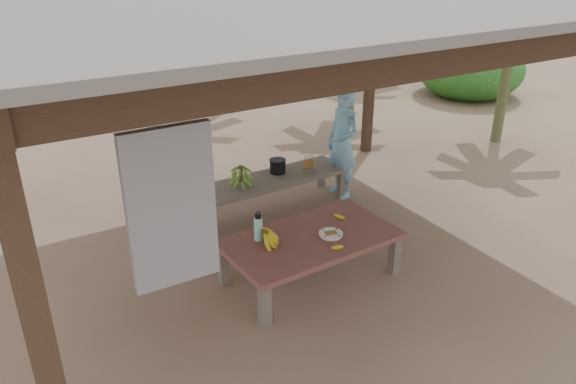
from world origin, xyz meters
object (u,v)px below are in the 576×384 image
ripe_banana_bunch (263,237)px  cooking_pot (278,166)px  work_table (311,242)px  bench (268,182)px  water_flask (258,228)px  woman (343,143)px  plate (331,234)px

ripe_banana_bunch → cooking_pot: 2.00m
work_table → bench: bearing=73.6°
work_table → water_flask: (-0.50, 0.22, 0.20)m
water_flask → woman: bearing=33.6°
work_table → cooking_pot: cooking_pot is taller
water_flask → plate: bearing=-24.2°
work_table → bench: (0.40, 1.65, -0.04)m
plate → cooking_pot: 1.90m
bench → water_flask: (-0.89, -1.42, 0.24)m
water_flask → work_table: bearing=-24.0°
work_table → water_flask: size_ratio=5.65×
plate → ripe_banana_bunch: bearing=164.8°
water_flask → cooking_pot: water_flask is taller
water_flask → cooking_pot: 1.89m
work_table → ripe_banana_bunch: ripe_banana_bunch is taller
bench → plate: 1.75m
plate → water_flask: size_ratio=0.78×
work_table → plate: plate is taller
work_table → woman: bearing=43.0°
woman → cooking_pot: bearing=-106.6°
woman → work_table: bearing=-47.2°
cooking_pot → woman: size_ratio=0.14×
ripe_banana_bunch → plate: ripe_banana_bunch is taller
work_table → woman: size_ratio=1.21×
bench → woman: (1.10, -0.10, 0.37)m
bench → water_flask: 1.70m
water_flask → woman: woman is taller
work_table → ripe_banana_bunch: bearing=165.8°
bench → woman: 1.17m
cooking_pot → woman: 0.95m
cooking_pot → ripe_banana_bunch: bearing=-123.7°
bench → plate: (-0.20, -1.73, 0.12)m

